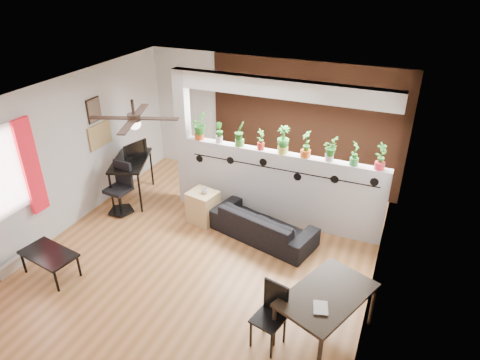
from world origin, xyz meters
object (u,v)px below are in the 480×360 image
object	(u,v)px
potted_plant_0	(199,126)
potted_plant_8	(381,156)
potted_plant_2	(240,133)
potted_plant_6	(330,149)
computer_desk	(131,163)
potted_plant_7	(355,153)
coffee_table	(49,255)
potted_plant_1	(219,132)
cube_shelf	(203,207)
potted_plant_4	(283,139)
office_chair	(121,191)
folding_chair	(272,309)
dining_table	(327,298)
cup	(205,191)
sofa	(263,225)
ceiling_fan	(134,120)
potted_plant_3	(261,139)
potted_plant_5	(306,143)

from	to	relation	value
potted_plant_0	potted_plant_8	bearing A→B (deg)	-0.00
potted_plant_2	potted_plant_6	size ratio (longest dim) A/B	1.12
computer_desk	potted_plant_0	bearing A→B (deg)	14.12
potted_plant_7	coffee_table	world-z (taller)	potted_plant_7
potted_plant_1	cube_shelf	size ratio (longest dim) A/B	0.62
potted_plant_4	office_chair	size ratio (longest dim) A/B	0.49
potted_plant_8	folding_chair	bearing A→B (deg)	-106.90
potted_plant_1	cube_shelf	distance (m)	1.37
potted_plant_0	dining_table	bearing A→B (deg)	-38.40
potted_plant_1	cube_shelf	bearing A→B (deg)	-98.29
dining_table	folding_chair	distance (m)	0.69
cup	office_chair	bearing A→B (deg)	-169.98
sofa	office_chair	distance (m)	2.75
ceiling_fan	potted_plant_4	distance (m)	2.51
potted_plant_7	folding_chair	size ratio (longest dim) A/B	0.46
potted_plant_2	coffee_table	world-z (taller)	potted_plant_2
cup	potted_plant_0	bearing A→B (deg)	122.61
potted_plant_6	cube_shelf	size ratio (longest dim) A/B	0.66
potted_plant_3	potted_plant_0	bearing A→B (deg)	180.00
folding_chair	potted_plant_4	bearing A→B (deg)	106.01
ceiling_fan	potted_plant_0	distance (m)	1.94
sofa	computer_desk	world-z (taller)	computer_desk
potted_plant_1	office_chair	distance (m)	2.16
potted_plant_5	sofa	distance (m)	1.56
potted_plant_0	potted_plant_3	xyz separation A→B (m)	(1.19, -0.00, -0.05)
ceiling_fan	potted_plant_6	bearing A→B (deg)	36.98
potted_plant_3	cup	size ratio (longest dim) A/B	3.15
computer_desk	folding_chair	distance (m)	4.38
coffee_table	dining_table	bearing A→B (deg)	6.34
potted_plant_7	cube_shelf	distance (m)	2.82
potted_plant_5	folding_chair	size ratio (longest dim) A/B	0.52
ceiling_fan	potted_plant_2	xyz separation A→B (m)	(0.81, 1.80, -0.73)
cup	folding_chair	world-z (taller)	folding_chair
potted_plant_1	coffee_table	distance (m)	3.38
ceiling_fan	potted_plant_0	size ratio (longest dim) A/B	2.58
potted_plant_3	folding_chair	distance (m)	3.09
potted_plant_5	potted_plant_8	size ratio (longest dim) A/B	1.05
potted_plant_5	folding_chair	xyz separation A→B (m)	(0.37, -2.67, -1.07)
potted_plant_2	potted_plant_0	bearing A→B (deg)	180.00
potted_plant_3	sofa	world-z (taller)	potted_plant_3
potted_plant_0	potted_plant_8	xyz separation A→B (m)	(3.16, -0.00, -0.01)
potted_plant_3	potted_plant_1	bearing A→B (deg)	180.00
potted_plant_8	cup	distance (m)	3.01
potted_plant_0	computer_desk	size ratio (longest dim) A/B	0.35
potted_plant_6	coffee_table	size ratio (longest dim) A/B	0.43
coffee_table	ceiling_fan	bearing A→B (deg)	41.12
potted_plant_1	office_chair	world-z (taller)	potted_plant_1
potted_plant_5	office_chair	bearing A→B (deg)	-165.21
potted_plant_7	folding_chair	xyz separation A→B (m)	(-0.42, -2.67, -1.04)
sofa	dining_table	size ratio (longest dim) A/B	1.21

